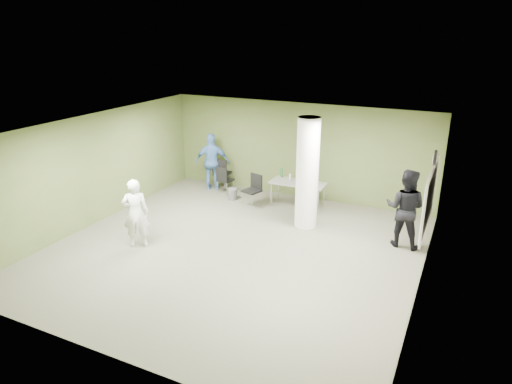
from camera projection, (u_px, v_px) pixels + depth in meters
The scene contains 17 objects.
floor at pixel (234, 250), 10.42m from camera, with size 8.00×8.00×0.00m, color #4D4E3E.
ceiling at pixel (232, 129), 9.47m from camera, with size 8.00×8.00×0.00m, color white.
wall_back at pixel (298, 151), 13.34m from camera, with size 8.00×0.02×2.80m, color #495929.
wall_left at pixel (94, 169), 11.57m from camera, with size 0.02×8.00×2.80m, color #495929.
wall_right_cream at pixel (426, 224), 8.32m from camera, with size 0.02×8.00×2.80m, color beige.
column at pixel (307, 173), 11.24m from camera, with size 0.56×0.56×2.80m, color silver.
whiteboard at pixel (429, 198), 9.34m from camera, with size 0.05×2.30×1.30m.
wall_clock at pixel (435, 158), 9.05m from camera, with size 0.06×0.32×0.32m.
folding_table at pixel (297, 184), 12.73m from camera, with size 1.54×0.67×0.98m.
wastebasket at pixel (232, 194), 13.46m from camera, with size 0.28×0.28×0.33m, color #4C4C4C.
chair_back_left at pixel (224, 178), 13.83m from camera, with size 0.47×0.47×0.84m.
chair_back_right at pixel (221, 171), 14.20m from camera, with size 0.55×0.55×0.98m.
chair_table_left at pixel (254, 187), 12.93m from camera, with size 0.56×0.56×0.89m.
chair_table_right at pixel (309, 192), 12.58m from camera, with size 0.50×0.50×0.88m.
woman_white at pixel (136, 213), 10.35m from camera, with size 0.59×0.39×1.63m, color silver.
man_black at pixel (405, 208), 10.35m from camera, with size 0.90×0.70×1.84m, color black.
man_blue at pixel (212, 162), 14.05m from camera, with size 1.04×0.43×1.78m, color #456FAB.
Camera 1 is at (4.48, -8.23, 4.77)m, focal length 32.00 mm.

